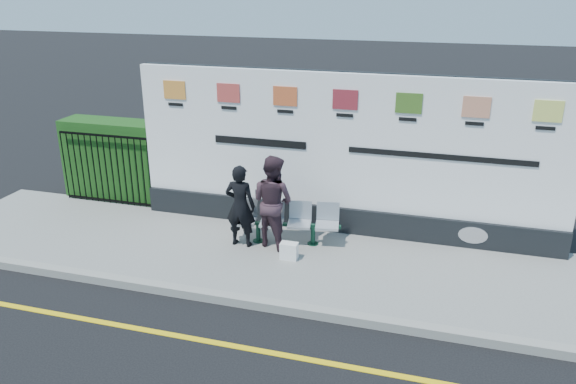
# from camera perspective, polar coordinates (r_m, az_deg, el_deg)

# --- Properties ---
(ground) EXTENTS (80.00, 80.00, 0.00)m
(ground) POSITION_cam_1_polar(r_m,az_deg,el_deg) (7.85, -3.92, -15.64)
(ground) COLOR black
(pavement) EXTENTS (14.00, 3.00, 0.12)m
(pavement) POSITION_cam_1_polar(r_m,az_deg,el_deg) (9.84, 1.02, -7.01)
(pavement) COLOR gray
(pavement) RESTS_ON ground
(kerb) EXTENTS (14.00, 0.18, 0.14)m
(kerb) POSITION_cam_1_polar(r_m,az_deg,el_deg) (8.59, -1.64, -11.47)
(kerb) COLOR gray
(kerb) RESTS_ON ground
(yellow_line) EXTENTS (14.00, 0.10, 0.01)m
(yellow_line) POSITION_cam_1_polar(r_m,az_deg,el_deg) (7.84, -3.92, -15.62)
(yellow_line) COLOR yellow
(yellow_line) RESTS_ON ground
(billboard) EXTENTS (8.00, 0.30, 3.00)m
(billboard) POSITION_cam_1_polar(r_m,az_deg,el_deg) (10.42, 5.66, 2.66)
(billboard) COLOR black
(billboard) RESTS_ON pavement
(hedge) EXTENTS (2.35, 0.70, 1.70)m
(hedge) POSITION_cam_1_polar(r_m,az_deg,el_deg) (12.81, -16.94, 3.22)
(hedge) COLOR #1B4916
(hedge) RESTS_ON pavement
(railing) EXTENTS (2.05, 0.06, 1.54)m
(railing) POSITION_cam_1_polar(r_m,az_deg,el_deg) (12.48, -17.99, 2.25)
(railing) COLOR black
(railing) RESTS_ON pavement
(bench) EXTENTS (1.98, 0.82, 0.41)m
(bench) POSITION_cam_1_polar(r_m,az_deg,el_deg) (10.25, -0.26, -4.12)
(bench) COLOR #B6BAC0
(bench) RESTS_ON pavement
(woman_left) EXTENTS (0.56, 0.37, 1.52)m
(woman_left) POSITION_cam_1_polar(r_m,az_deg,el_deg) (10.00, -4.87, -1.42)
(woman_left) COLOR black
(woman_left) RESTS_ON pavement
(woman_right) EXTENTS (1.00, 0.90, 1.69)m
(woman_right) POSITION_cam_1_polar(r_m,az_deg,el_deg) (9.95, -1.57, -0.95)
(woman_right) COLOR #38252D
(woman_right) RESTS_ON pavement
(handbag_brown) EXTENTS (0.34, 0.19, 0.25)m
(handbag_brown) POSITION_cam_1_polar(r_m,az_deg,el_deg) (10.15, -1.68, -2.36)
(handbag_brown) COLOR black
(handbag_brown) RESTS_ON bench
(carrier_bag_white) EXTENTS (0.30, 0.18, 0.30)m
(carrier_bag_white) POSITION_cam_1_polar(r_m,az_deg,el_deg) (9.71, 0.11, -6.01)
(carrier_bag_white) COLOR white
(carrier_bag_white) RESTS_ON pavement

